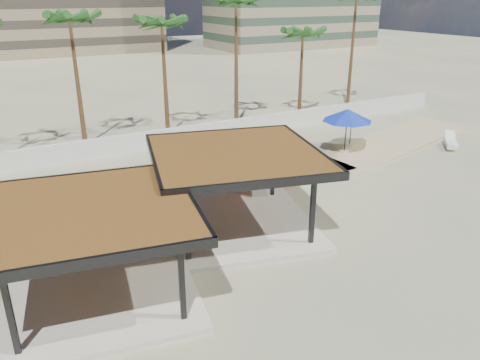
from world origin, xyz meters
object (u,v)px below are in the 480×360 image
Objects in this scene: pavilion_west at (95,243)px; lounger_b at (258,185)px; pavilion_central at (236,182)px; umbrella_c at (256,151)px; lounger_c at (273,158)px; lounger_d at (451,143)px; lounger_a at (74,225)px.

pavilion_west is 11.11m from lounger_b.
pavilion_central is 4.07m from umbrella_c.
pavilion_central is 9.06m from lounger_c.
lounger_d is at bearing 0.13° from umbrella_c.
lounger_c is (3.36, 3.44, -1.95)m from umbrella_c.
lounger_a is (0.13, 5.17, -1.68)m from pavilion_west.
pavilion_central is at bearing -97.60° from lounger_a.
lounger_c is at bearing 45.69° from umbrella_c.
lounger_b is 1.24× the size of lounger_d.
pavilion_west is at bearing -146.95° from pavilion_central.
lounger_b is at bearing 17.97° from umbrella_c.
pavilion_west is 3.22× the size of lounger_b.
pavilion_west is at bearing 144.46° from lounger_b.
lounger_d is at bearing -129.69° from lounger_c.
lounger_d is (18.58, 2.95, -1.79)m from pavilion_central.
lounger_b is at bearing -73.34° from lounger_a.
umbrella_c is at bearing 111.39° from lounger_c.
lounger_d is at bearing -73.37° from lounger_a.
lounger_b is (9.69, 5.18, -1.66)m from pavilion_west.
pavilion_central is 7.06m from pavilion_west.
umbrella_c is 9.60m from lounger_a.
lounger_c is (6.20, 6.36, -1.80)m from pavilion_central.
umbrella_c is (2.83, 2.91, 0.15)m from pavilion_central.
lounger_b is at bearing 38.88° from pavilion_west.
pavilion_central is at bearing -134.21° from umbrella_c.
lounger_a reaches higher than lounger_c.
pavilion_west is at bearing -151.74° from umbrella_c.
pavilion_west reaches higher than lounger_c.
umbrella_c is 1.42× the size of lounger_c.
pavilion_west is at bearing 99.30° from lounger_c.
pavilion_central reaches higher than lounger_d.
pavilion_west is (-6.70, -2.21, -0.11)m from pavilion_central.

